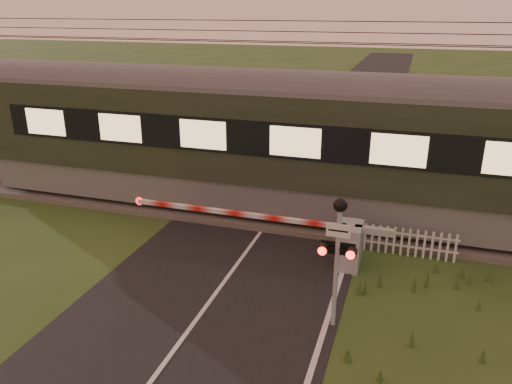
% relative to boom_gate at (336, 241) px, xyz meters
% --- Properties ---
extents(ground, '(160.00, 160.00, 0.00)m').
position_rel_boom_gate_xyz_m(ground, '(-2.49, -3.51, -0.68)').
color(ground, '#2A441A').
rests_on(ground, ground).
extents(road, '(6.00, 140.00, 0.03)m').
position_rel_boom_gate_xyz_m(road, '(-2.48, -3.75, -0.67)').
color(road, black).
rests_on(road, ground).
extents(track_bed, '(140.00, 3.40, 0.39)m').
position_rel_boom_gate_xyz_m(track_bed, '(-2.49, 2.99, -0.61)').
color(track_bed, '#47423D').
rests_on(track_bed, ground).
extents(overhead_wires, '(120.00, 0.62, 0.62)m').
position_rel_boom_gate_xyz_m(overhead_wires, '(-2.49, 2.99, 5.05)').
color(overhead_wires, black).
rests_on(overhead_wires, ground).
extents(boom_gate, '(7.40, 0.93, 1.24)m').
position_rel_boom_gate_xyz_m(boom_gate, '(0.00, 0.00, 0.00)').
color(boom_gate, gray).
rests_on(boom_gate, ground).
extents(crossing_signal, '(0.75, 0.33, 2.95)m').
position_rel_boom_gate_xyz_m(crossing_signal, '(0.40, -2.73, 1.35)').
color(crossing_signal, gray).
rests_on(crossing_signal, ground).
extents(picket_fence, '(3.00, 0.07, 0.82)m').
position_rel_boom_gate_xyz_m(picket_fence, '(1.64, 1.09, -0.27)').
color(picket_fence, silver).
rests_on(picket_fence, ground).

